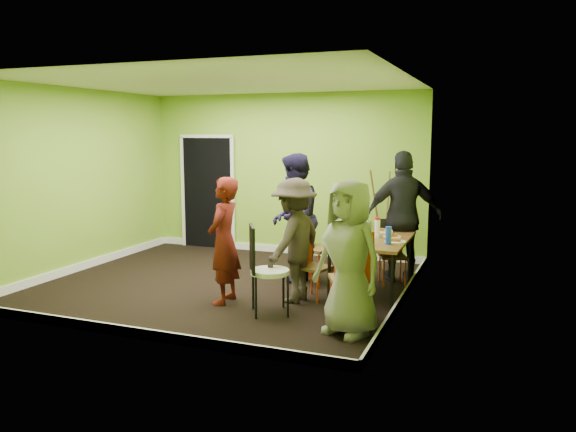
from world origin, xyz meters
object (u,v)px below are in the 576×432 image
object	(u,v)px
thermos	(377,229)
person_back_end	(404,217)
person_standing	(224,241)
person_front_end	(349,258)
chair_back_end	(391,238)
chair_front_end	(352,272)
dining_table	(373,242)
chair_bentwood	(264,265)
person_left_near	(294,240)
blue_bottle	(388,235)
person_left_far	(294,217)
chair_left_far	(309,240)
chair_left_near	(310,260)
orange_bottle	(370,233)
easel	(388,218)

from	to	relation	value
thermos	person_back_end	xyz separation A→B (m)	(0.22, 0.73, 0.07)
person_standing	person_front_end	bearing A→B (deg)	69.03
chair_back_end	chair_front_end	distance (m)	2.03
dining_table	chair_bentwood	xyz separation A→B (m)	(-1.02, -1.29, -0.11)
chair_front_end	person_left_near	xyz separation A→B (m)	(-0.92, 0.65, 0.18)
blue_bottle	person_standing	size ratio (longest dim) A/B	0.14
dining_table	blue_bottle	size ratio (longest dim) A/B	6.71
chair_front_end	blue_bottle	xyz separation A→B (m)	(0.20, 0.99, 0.25)
person_left_far	chair_back_end	bearing A→B (deg)	97.29
dining_table	person_left_near	size ratio (longest dim) A/B	0.96
chair_left_far	chair_front_end	size ratio (longest dim) A/B	1.01
chair_front_end	chair_bentwood	size ratio (longest dim) A/B	1.02
thermos	person_back_end	size ratio (longest dim) A/B	0.13
person_left_near	person_back_end	size ratio (longest dim) A/B	0.84
chair_left_near	blue_bottle	size ratio (longest dim) A/B	4.00
dining_table	chair_bentwood	bearing A→B (deg)	-128.27
chair_left_far	person_standing	bearing A→B (deg)	-15.23
chair_left_near	person_left_far	distance (m)	1.04
blue_bottle	orange_bottle	size ratio (longest dim) A/B	2.57
person_left_near	person_back_end	xyz separation A→B (m)	(1.12, 1.48, 0.15)
chair_front_end	person_standing	bearing A→B (deg)	146.23
person_back_end	chair_front_end	bearing A→B (deg)	63.01
chair_bentwood	chair_back_end	bearing A→B (deg)	120.99
chair_left_far	person_standing	size ratio (longest dim) A/B	0.69
chair_left_far	blue_bottle	size ratio (longest dim) A/B	4.88
thermos	orange_bottle	xyz separation A→B (m)	(-0.11, 0.03, -0.08)
chair_left_near	orange_bottle	size ratio (longest dim) A/B	10.29
thermos	person_back_end	distance (m)	0.76
dining_table	easel	bearing A→B (deg)	94.37
chair_front_end	person_left_far	world-z (taller)	person_left_far
chair_bentwood	thermos	xyz separation A→B (m)	(1.05, 1.36, 0.28)
chair_front_end	person_back_end	xyz separation A→B (m)	(0.20, 2.13, 0.33)
chair_bentwood	person_standing	world-z (taller)	person_standing
chair_left_near	person_standing	world-z (taller)	person_standing
person_back_end	easel	bearing A→B (deg)	-88.97
person_front_end	orange_bottle	bearing A→B (deg)	118.40
chair_front_end	blue_bottle	world-z (taller)	chair_front_end
chair_back_end	person_left_near	bearing A→B (deg)	32.85
chair_left_near	chair_bentwood	size ratio (longest dim) A/B	0.84
chair_left_near	chair_back_end	bearing A→B (deg)	162.73
chair_left_far	person_front_end	distance (m)	2.10
blue_bottle	person_standing	distance (m)	2.05
person_left_near	dining_table	bearing A→B (deg)	140.36
person_standing	chair_back_end	bearing A→B (deg)	130.79
person_left_near	chair_bentwood	bearing A→B (deg)	-3.37
chair_front_end	person_standing	xyz separation A→B (m)	(-1.71, 0.27, 0.19)
chair_left_near	thermos	size ratio (longest dim) A/B	3.78
chair_left_near	person_left_near	size ratio (longest dim) A/B	0.57
chair_back_end	chair_bentwood	distance (m)	2.28
chair_front_end	thermos	bearing A→B (deg)	66.27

